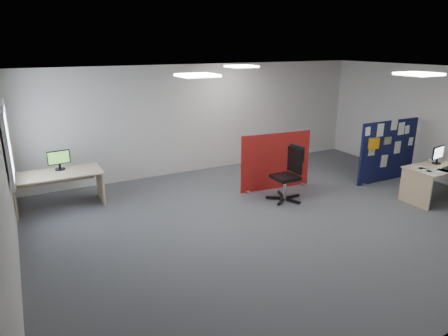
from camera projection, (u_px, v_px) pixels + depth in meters
name	position (u px, v px, depth m)	size (l,w,h in m)	color
floor	(283.00, 217.00, 7.61)	(9.00, 9.00, 0.00)	#4F5156
ceiling	(289.00, 72.00, 6.81)	(9.00, 7.00, 0.02)	white
wall_back	(204.00, 118.00, 10.17)	(9.00, 0.02, 2.70)	silver
wall_left	(5.00, 189.00, 5.22)	(0.02, 7.00, 2.70)	silver
wall_right	(445.00, 126.00, 9.21)	(0.02, 7.00, 2.70)	silver
window	(7.00, 142.00, 6.88)	(0.06, 1.70, 1.30)	white
ceiling_lights	(282.00, 71.00, 7.53)	(4.10, 4.10, 0.04)	white
navy_divider	(387.00, 151.00, 9.46)	(1.77, 0.30, 1.54)	#0F153A
main_desk	(442.00, 173.00, 8.44)	(1.75, 0.78, 0.73)	#CFAC85
monitor_main	(438.00, 154.00, 8.42)	(0.43, 0.18, 0.38)	black
red_divider	(276.00, 162.00, 8.98)	(1.71, 0.30, 1.29)	maroon
second_desk	(58.00, 181.00, 7.96)	(1.66, 0.83, 0.73)	#CFAC85
monitor_second	(59.00, 159.00, 8.01)	(0.44, 0.20, 0.40)	black
office_chair	(290.00, 170.00, 8.32)	(0.73, 0.76, 1.14)	black
desk_papers	(438.00, 168.00, 8.18)	(1.37, 0.87, 0.00)	white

